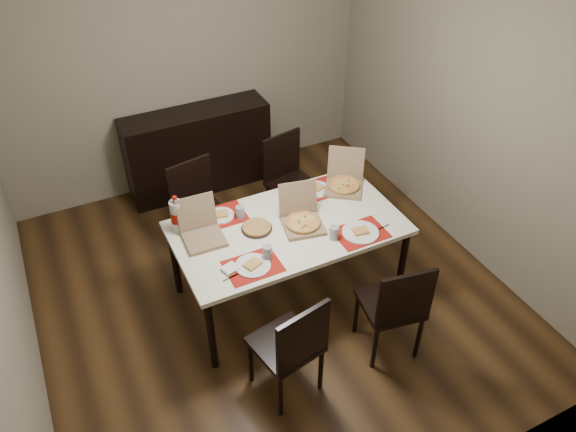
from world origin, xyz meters
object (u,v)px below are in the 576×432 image
at_px(chair_near_right, 395,305).
at_px(dip_bowl, 290,212).
at_px(chair_far_left, 199,207).
at_px(pizza_box_center, 302,219).
at_px(sideboard, 198,150).
at_px(chair_far_right, 289,177).
at_px(dining_table, 288,232).
at_px(soda_bottle, 177,216).
at_px(chair_near_left, 292,345).

height_order(chair_near_right, dip_bowl, chair_near_right).
xyz_separation_m(chair_far_left, dip_bowl, (0.55, -0.73, 0.25)).
xyz_separation_m(chair_near_right, pizza_box_center, (-0.32, 0.87, 0.29)).
relative_size(sideboard, chair_far_left, 1.61).
xyz_separation_m(chair_near_right, chair_far_right, (0.03, 1.82, 0.00)).
relative_size(dining_table, dip_bowl, 14.04).
xyz_separation_m(dining_table, soda_bottle, (-0.78, 0.34, 0.20)).
relative_size(chair_far_left, pizza_box_center, 2.35).
xyz_separation_m(sideboard, chair_far_right, (0.59, -0.95, 0.06)).
bearing_deg(chair_far_right, pizza_box_center, -110.56).
xyz_separation_m(chair_near_left, soda_bottle, (-0.37, 1.24, 0.37)).
bearing_deg(pizza_box_center, dining_table, 164.36).
distance_m(sideboard, chair_far_left, 1.07).
distance_m(chair_near_left, dip_bowl, 1.17).
bearing_deg(sideboard, dip_bowl, -83.06).
height_order(chair_near_right, pizza_box_center, pizza_box_center).
bearing_deg(chair_far_left, soda_bottle, -121.78).
distance_m(chair_far_right, pizza_box_center, 1.05).
bearing_deg(dining_table, dip_bowl, 57.75).
bearing_deg(chair_near_right, chair_far_left, 116.86).
xyz_separation_m(pizza_box_center, soda_bottle, (-0.89, 0.37, 0.08)).
bearing_deg(soda_bottle, dip_bowl, -13.77).
xyz_separation_m(sideboard, chair_far_left, (-0.34, -1.01, 0.06)).
bearing_deg(soda_bottle, chair_near_left, -73.40).
relative_size(chair_near_right, chair_far_left, 1.00).
xyz_separation_m(chair_far_right, soda_bottle, (-1.24, -0.57, 0.37)).
relative_size(sideboard, chair_far_right, 1.61).
height_order(pizza_box_center, dip_bowl, pizza_box_center).
xyz_separation_m(chair_near_left, chair_far_right, (0.87, 1.81, 0.00)).
height_order(dining_table, soda_bottle, soda_bottle).
relative_size(chair_far_right, dip_bowl, 7.25).
distance_m(chair_near_left, pizza_box_center, 1.05).
distance_m(dining_table, pizza_box_center, 0.16).
relative_size(dining_table, chair_far_right, 1.94).
bearing_deg(pizza_box_center, soda_bottle, 157.20).
relative_size(chair_far_right, soda_bottle, 2.96).
height_order(chair_far_right, soda_bottle, soda_bottle).
height_order(sideboard, chair_far_right, chair_far_right).
height_order(sideboard, chair_near_right, chair_near_right).
relative_size(chair_far_left, dip_bowl, 7.25).
height_order(chair_near_right, chair_far_left, same).
bearing_deg(chair_far_left, chair_near_right, -63.14).
bearing_deg(chair_near_right, chair_far_right, 88.91).
bearing_deg(chair_near_right, dining_table, 115.33).
bearing_deg(dining_table, pizza_box_center, -15.64).
xyz_separation_m(sideboard, dip_bowl, (0.21, -1.74, 0.32)).
distance_m(sideboard, chair_near_right, 2.83).
bearing_deg(chair_far_right, soda_bottle, -155.25).
height_order(chair_near_left, chair_near_right, same).
height_order(dining_table, chair_far_right, chair_far_right).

